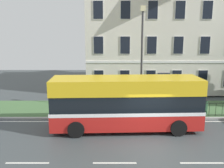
# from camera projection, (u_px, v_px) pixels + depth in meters

# --- Properties ---
(ground_plane) EXTENTS (60.00, 56.00, 0.18)m
(ground_plane) POSITION_uv_depth(u_px,v_px,m) (151.00, 140.00, 13.71)
(ground_plane) COLOR #3E4446
(georgian_townhouse) EXTENTS (14.61, 10.78, 12.36)m
(georgian_townhouse) POSITION_uv_depth(u_px,v_px,m) (157.00, 29.00, 26.75)
(georgian_townhouse) COLOR beige
(georgian_townhouse) RESTS_ON ground_plane
(iron_verge_railing) EXTENTS (12.44, 0.04, 0.97)m
(iron_verge_railing) POSITION_uv_depth(u_px,v_px,m) (181.00, 109.00, 17.10)
(iron_verge_railing) COLOR black
(iron_verge_railing) RESTS_ON ground_plane
(single_decker_bus) EXTENTS (9.05, 2.92, 3.23)m
(single_decker_bus) POSITION_uv_depth(u_px,v_px,m) (127.00, 103.00, 14.89)
(single_decker_bus) COLOR #B41D19
(single_decker_bus) RESTS_ON ground_plane
(street_lamp_post) EXTENTS (0.36, 0.24, 7.58)m
(street_lamp_post) POSITION_uv_depth(u_px,v_px,m) (143.00, 54.00, 17.30)
(street_lamp_post) COLOR #333338
(street_lamp_post) RESTS_ON ground_plane
(litter_bin) EXTENTS (0.52, 0.52, 1.10)m
(litter_bin) POSITION_uv_depth(u_px,v_px,m) (205.00, 106.00, 17.69)
(litter_bin) COLOR #23472D
(litter_bin) RESTS_ON ground_plane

